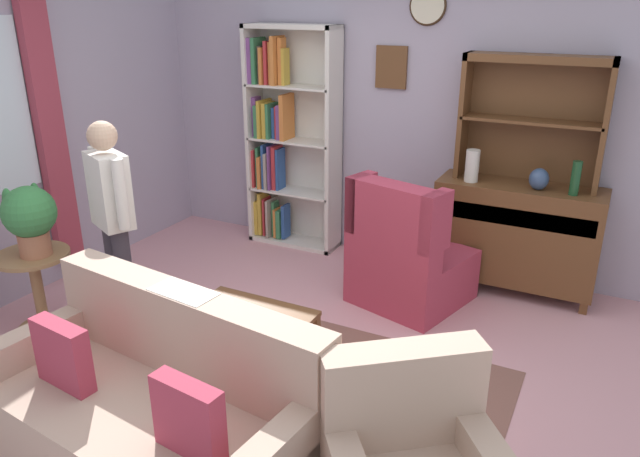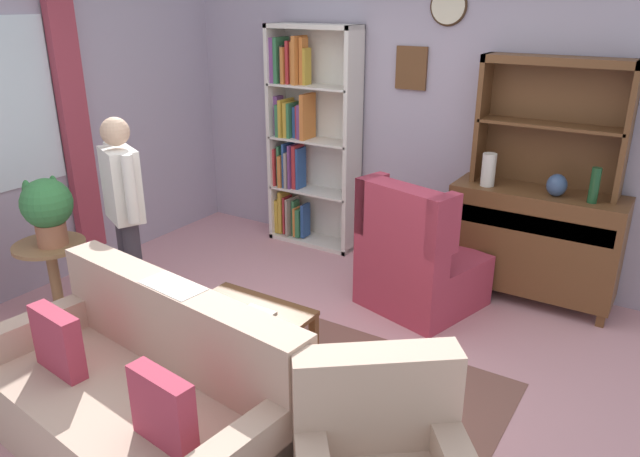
{
  "view_description": "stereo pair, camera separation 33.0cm",
  "coord_description": "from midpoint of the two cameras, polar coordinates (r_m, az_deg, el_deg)",
  "views": [
    {
      "loc": [
        1.71,
        -2.96,
        2.32
      ],
      "look_at": [
        0.1,
        0.2,
        0.95
      ],
      "focal_mm": 33.69,
      "sensor_mm": 36.0,
      "label": 1
    },
    {
      "loc": [
        2.0,
        -2.8,
        2.32
      ],
      "look_at": [
        0.1,
        0.2,
        0.95
      ],
      "focal_mm": 33.69,
      "sensor_mm": 36.0,
      "label": 2
    }
  ],
  "objects": [
    {
      "name": "plant_stand",
      "position": [
        4.91,
        -27.08,
        -4.67
      ],
      "size": [
        0.52,
        0.52,
        0.61
      ],
      "color": "#997047",
      "rests_on": "ground_plane"
    },
    {
      "name": "couch_floral",
      "position": [
        3.39,
        -18.29,
        -16.43
      ],
      "size": [
        1.88,
        1.05,
        0.9
      ],
      "color": "tan",
      "rests_on": "ground_plane"
    },
    {
      "name": "bookshelf",
      "position": [
        5.83,
        -5.01,
        8.46
      ],
      "size": [
        0.9,
        0.3,
        2.1
      ],
      "color": "silver",
      "rests_on": "ground_plane"
    },
    {
      "name": "coffee_table",
      "position": [
        3.97,
        -9.16,
        -8.92
      ],
      "size": [
        0.8,
        0.5,
        0.42
      ],
      "color": "brown",
      "rests_on": "ground_plane"
    },
    {
      "name": "sideboard_hutch",
      "position": [
        4.97,
        17.88,
        11.32
      ],
      "size": [
        1.1,
        0.26,
        1.0
      ],
      "color": "brown",
      "rests_on": "sideboard"
    },
    {
      "name": "wall_back",
      "position": [
        5.42,
        6.7,
        11.26
      ],
      "size": [
        5.0,
        0.09,
        2.8
      ],
      "color": "#A399AD",
      "rests_on": "ground_plane"
    },
    {
      "name": "book_stack",
      "position": [
        3.78,
        -8.22,
        -8.66
      ],
      "size": [
        0.21,
        0.16,
        0.07
      ],
      "color": "#B22D33",
      "rests_on": "coffee_table"
    },
    {
      "name": "sideboard",
      "position": [
        5.14,
        16.37,
        -0.43
      ],
      "size": [
        1.3,
        0.45,
        0.92
      ],
      "color": "brown",
      "rests_on": "ground_plane"
    },
    {
      "name": "potted_plant_large",
      "position": [
        4.7,
        -27.73,
        1.05
      ],
      "size": [
        0.37,
        0.37,
        0.51
      ],
      "color": "#AD6B4C",
      "rests_on": "plant_stand"
    },
    {
      "name": "vase_tall",
      "position": [
        4.97,
        12.42,
        5.82
      ],
      "size": [
        0.11,
        0.11,
        0.26
      ],
      "primitive_type": "cylinder",
      "color": "beige",
      "rests_on": "sideboard"
    },
    {
      "name": "ground_plane",
      "position": [
        4.14,
        -4.9,
        -13.2
      ],
      "size": [
        5.4,
        4.6,
        0.02
      ],
      "primitive_type": "cube",
      "color": "#C68C93"
    },
    {
      "name": "bottle_wine",
      "position": [
        4.84,
        21.33,
        4.44
      ],
      "size": [
        0.07,
        0.07,
        0.26
      ],
      "primitive_type": "cylinder",
      "color": "#194223",
      "rests_on": "sideboard"
    },
    {
      "name": "person_reading",
      "position": [
        4.48,
        -21.13,
        1.27
      ],
      "size": [
        0.51,
        0.32,
        1.56
      ],
      "color": "#38333D",
      "rests_on": "ground_plane"
    },
    {
      "name": "vase_round",
      "position": [
        4.9,
        18.29,
        4.46
      ],
      "size": [
        0.15,
        0.15,
        0.17
      ],
      "primitive_type": "ellipsoid",
      "color": "#33476B",
      "rests_on": "sideboard"
    },
    {
      "name": "wingback_chair",
      "position": [
        4.77,
        6.25,
        -2.99
      ],
      "size": [
        0.97,
        0.98,
        1.05
      ],
      "color": "#A33347",
      "rests_on": "ground_plane"
    },
    {
      "name": "area_rug",
      "position": [
        3.84,
        -4.7,
        -16.05
      ],
      "size": [
        2.41,
        1.88,
        0.01
      ],
      "primitive_type": "cube",
      "color": "brown",
      "rests_on": "ground_plane"
    }
  ]
}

